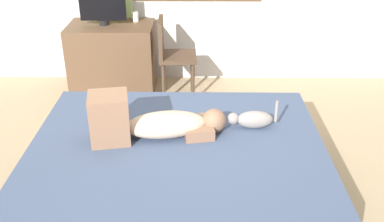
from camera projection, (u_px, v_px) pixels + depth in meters
The scene contains 8 objects.
ground_plane at pixel (172, 206), 3.19m from camera, with size 16.00×16.00×0.00m, color tan.
bed at pixel (177, 175), 3.11m from camera, with size 2.06×1.72×0.50m.
person_lying at pixel (152, 122), 3.03m from camera, with size 0.94×0.40×0.34m.
cat at pixel (252, 119), 3.16m from camera, with size 0.36×0.12×0.21m.
desk at pixel (113, 58), 4.82m from camera, with size 0.90×0.56×0.74m.
tv_monitor at pixel (103, 8), 4.57m from camera, with size 0.48×0.10×0.35m.
cup at pixel (136, 17), 4.74m from camera, with size 0.07×0.07×0.10m, color white.
chair_by_desk at pixel (171, 52), 4.58m from camera, with size 0.39×0.39×0.86m.
Camera 1 is at (0.17, -2.51, 2.08)m, focal length 41.33 mm.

